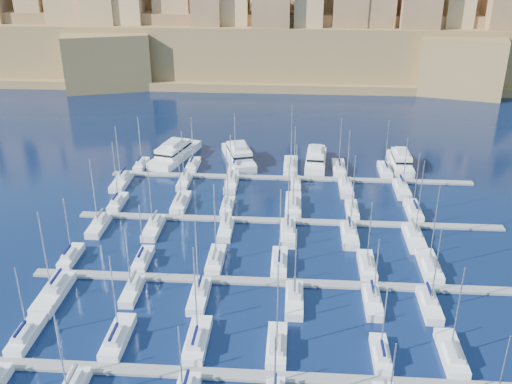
# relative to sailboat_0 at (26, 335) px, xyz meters

# --- Properties ---
(ground) EXTENTS (600.00, 600.00, 0.00)m
(ground) POSITION_rel_sailboat_0_xyz_m (35.98, 28.76, -0.72)
(ground) COLOR #031232
(ground) RESTS_ON ground
(pontoon_near) EXTENTS (84.00, 2.00, 0.40)m
(pontoon_near) POSITION_rel_sailboat_0_xyz_m (35.98, -5.24, -0.52)
(pontoon_near) COLOR slate
(pontoon_near) RESTS_ON ground
(pontoon_mid_near) EXTENTS (84.00, 2.00, 0.40)m
(pontoon_mid_near) POSITION_rel_sailboat_0_xyz_m (35.98, 16.76, -0.52)
(pontoon_mid_near) COLOR slate
(pontoon_mid_near) RESTS_ON ground
(pontoon_mid_far) EXTENTS (84.00, 2.00, 0.40)m
(pontoon_mid_far) POSITION_rel_sailboat_0_xyz_m (35.98, 38.76, -0.52)
(pontoon_mid_far) COLOR slate
(pontoon_mid_far) RESTS_ON ground
(pontoon_far) EXTENTS (84.00, 2.00, 0.40)m
(pontoon_far) POSITION_rel_sailboat_0_xyz_m (35.98, 60.76, -0.52)
(pontoon_far) COLOR slate
(pontoon_far) RESTS_ON ground
(sailboat_0) EXTENTS (2.61, 8.70, 11.79)m
(sailboat_0) POSITION_rel_sailboat_0_xyz_m (0.00, 0.00, 0.00)
(sailboat_0) COLOR white
(sailboat_0) RESTS_ON ground
(sailboat_1) EXTENTS (2.85, 9.51, 13.91)m
(sailboat_1) POSITION_rel_sailboat_0_xyz_m (13.04, 0.40, 0.03)
(sailboat_1) COLOR white
(sailboat_1) RESTS_ON ground
(sailboat_2) EXTENTS (2.92, 9.75, 15.55)m
(sailboat_2) POSITION_rel_sailboat_0_xyz_m (24.24, 0.52, 0.04)
(sailboat_2) COLOR white
(sailboat_2) RESTS_ON ground
(sailboat_3) EXTENTS (2.71, 9.03, 13.72)m
(sailboat_3) POSITION_rel_sailboat_0_xyz_m (35.30, 0.16, 0.02)
(sailboat_3) COLOR white
(sailboat_3) RESTS_ON ground
(sailboat_4) EXTENTS (2.29, 7.63, 11.24)m
(sailboat_4) POSITION_rel_sailboat_0_xyz_m (49.32, -0.52, -0.01)
(sailboat_4) COLOR white
(sailboat_4) RESTS_ON ground
(sailboat_5) EXTENTS (2.80, 9.32, 14.18)m
(sailboat_5) POSITION_rel_sailboat_0_xyz_m (58.83, 0.31, 0.03)
(sailboat_5) COLOR white
(sailboat_5) RESTS_ON ground
(sailboat_12) EXTENTS (2.32, 7.72, 11.93)m
(sailboat_12) POSITION_rel_sailboat_0_xyz_m (-1.63, 21.52, -0.01)
(sailboat_12) COLOR white
(sailboat_12) RESTS_ON ground
(sailboat_13) EXTENTS (2.34, 7.79, 11.19)m
(sailboat_13) POSITION_rel_sailboat_0_xyz_m (11.24, 21.55, -0.01)
(sailboat_13) COLOR white
(sailboat_13) RESTS_ON ground
(sailboat_14) EXTENTS (2.69, 8.96, 15.14)m
(sailboat_14) POSITION_rel_sailboat_0_xyz_m (23.88, 22.13, 0.03)
(sailboat_14) COLOR white
(sailboat_14) RESTS_ON ground
(sailboat_15) EXTENTS (2.67, 8.91, 14.56)m
(sailboat_15) POSITION_rel_sailboat_0_xyz_m (34.92, 22.11, 0.03)
(sailboat_15) COLOR white
(sailboat_15) RESTS_ON ground
(sailboat_16) EXTENTS (2.68, 8.92, 12.75)m
(sailboat_16) POSITION_rel_sailboat_0_xyz_m (49.84, 22.11, 0.01)
(sailboat_16) COLOR white
(sailboat_16) RESTS_ON ground
(sailboat_17) EXTENTS (2.98, 9.95, 15.71)m
(sailboat_17) POSITION_rel_sailboat_0_xyz_m (60.44, 22.62, 0.04)
(sailboat_17) COLOR white
(sailboat_17) RESTS_ON ground
(sailboat_18) EXTENTS (3.33, 11.11, 15.62)m
(sailboat_18) POSITION_rel_sailboat_0_xyz_m (-0.17, 10.34, 0.06)
(sailboat_18) COLOR white
(sailboat_18) RESTS_ON ground
(sailboat_19) EXTENTS (2.35, 7.82, 12.29)m
(sailboat_19) POSITION_rel_sailboat_0_xyz_m (11.95, 11.95, -0.00)
(sailboat_19) COLOR white
(sailboat_19) RESTS_ON ground
(sailboat_20) EXTENTS (2.71, 9.03, 14.63)m
(sailboat_20) POSITION_rel_sailboat_0_xyz_m (22.78, 11.36, 0.03)
(sailboat_20) COLOR white
(sailboat_20) RESTS_ON ground
(sailboat_21) EXTENTS (2.73, 9.11, 13.64)m
(sailboat_21) POSITION_rel_sailboat_0_xyz_m (37.59, 11.32, 0.02)
(sailboat_21) COLOR white
(sailboat_21) RESTS_ON ground
(sailboat_22) EXTENTS (2.55, 8.49, 12.19)m
(sailboat_22) POSITION_rel_sailboat_0_xyz_m (49.59, 11.62, 0.00)
(sailboat_22) COLOR white
(sailboat_22) RESTS_ON ground
(sailboat_23) EXTENTS (2.61, 8.70, 14.10)m
(sailboat_23) POSITION_rel_sailboat_0_xyz_m (58.17, 11.52, 0.02)
(sailboat_23) COLOR white
(sailboat_23) RESTS_ON ground
(sailboat_24) EXTENTS (2.44, 8.15, 14.33)m
(sailboat_24) POSITION_rel_sailboat_0_xyz_m (0.12, 43.73, 0.02)
(sailboat_24) COLOR white
(sailboat_24) RESTS_ON ground
(sailboat_25) EXTENTS (2.91, 9.71, 13.54)m
(sailboat_25) POSITION_rel_sailboat_0_xyz_m (13.39, 44.50, 0.02)
(sailboat_25) COLOR white
(sailboat_25) RESTS_ON ground
(sailboat_26) EXTENTS (2.38, 7.94, 13.27)m
(sailboat_26) POSITION_rel_sailboat_0_xyz_m (23.43, 43.63, 0.01)
(sailboat_26) COLOR white
(sailboat_26) RESTS_ON ground
(sailboat_27) EXTENTS (3.22, 10.74, 17.95)m
(sailboat_27) POSITION_rel_sailboat_0_xyz_m (37.02, 45.01, 0.07)
(sailboat_27) COLOR white
(sailboat_27) RESTS_ON ground
(sailboat_28) EXTENTS (2.41, 8.02, 12.72)m
(sailboat_28) POSITION_rel_sailboat_0_xyz_m (49.06, 43.67, 0.00)
(sailboat_28) COLOR white
(sailboat_28) RESTS_ON ground
(sailboat_29) EXTENTS (2.75, 9.16, 13.37)m
(sailboat_29) POSITION_rel_sailboat_0_xyz_m (61.56, 44.23, 0.02)
(sailboat_29) COLOR white
(sailboat_29) RESTS_ON ground
(sailboat_30) EXTENTS (2.67, 8.91, 14.87)m
(sailboat_30) POSITION_rel_sailboat_0_xyz_m (-0.50, 33.42, 0.03)
(sailboat_30) COLOR white
(sailboat_30) RESTS_ON ground
(sailboat_31) EXTENTS (2.82, 9.39, 14.26)m
(sailboat_31) POSITION_rel_sailboat_0_xyz_m (10.34, 33.18, 0.03)
(sailboat_31) COLOR white
(sailboat_31) RESTS_ON ground
(sailboat_32) EXTENTS (2.54, 8.47, 11.56)m
(sailboat_32) POSITION_rel_sailboat_0_xyz_m (24.29, 33.63, -0.00)
(sailboat_32) COLOR white
(sailboat_32) RESTS_ON ground
(sailboat_33) EXTENTS (2.94, 9.81, 15.25)m
(sailboat_33) POSITION_rel_sailboat_0_xyz_m (36.11, 32.98, 0.04)
(sailboat_33) COLOR white
(sailboat_33) RESTS_ON ground
(sailboat_34) EXTENTS (2.90, 9.68, 16.21)m
(sailboat_34) POSITION_rel_sailboat_0_xyz_m (47.72, 33.04, 0.05)
(sailboat_34) COLOR white
(sailboat_34) RESTS_ON ground
(sailboat_35) EXTENTS (3.03, 10.10, 16.56)m
(sailboat_35) POSITION_rel_sailboat_0_xyz_m (59.65, 32.84, 0.05)
(sailboat_35) COLOR white
(sailboat_35) RESTS_ON ground
(sailboat_36) EXTENTS (2.29, 7.65, 12.96)m
(sailboat_36) POSITION_rel_sailboat_0_xyz_m (-0.48, 65.49, 0.01)
(sailboat_36) COLOR white
(sailboat_36) RESTS_ON ground
(sailboat_37) EXTENTS (2.58, 8.60, 12.94)m
(sailboat_37) POSITION_rel_sailboat_0_xyz_m (12.27, 65.95, 0.01)
(sailboat_37) COLOR white
(sailboat_37) RESTS_ON ground
(sailboat_38) EXTENTS (2.72, 9.06, 14.20)m
(sailboat_38) POSITION_rel_sailboat_0_xyz_m (22.62, 66.18, 0.02)
(sailboat_38) COLOR white
(sailboat_38) RESTS_ON ground
(sailboat_39) EXTENTS (3.27, 10.90, 16.20)m
(sailboat_39) POSITION_rel_sailboat_0_xyz_m (36.13, 67.08, 0.06)
(sailboat_39) COLOR white
(sailboat_39) RESTS_ON ground
(sailboat_40) EXTENTS (2.95, 9.84, 13.53)m
(sailboat_40) POSITION_rel_sailboat_0_xyz_m (47.78, 66.56, 0.03)
(sailboat_40) COLOR white
(sailboat_40) RESTS_ON ground
(sailboat_41) EXTENTS (2.68, 8.95, 13.18)m
(sailboat_41) POSITION_rel_sailboat_0_xyz_m (58.70, 66.12, 0.01)
(sailboat_41) COLOR white
(sailboat_41) RESTS_ON ground
(sailboat_42) EXTENTS (3.05, 10.18, 14.39)m
(sailboat_42) POSITION_rel_sailboat_0_xyz_m (-2.24, 54.80, 0.04)
(sailboat_42) COLOR white
(sailboat_42) RESTS_ON ground
(sailboat_43) EXTENTS (2.45, 8.16, 13.25)m
(sailboat_43) POSITION_rel_sailboat_0_xyz_m (12.07, 55.79, 0.01)
(sailboat_43) COLOR white
(sailboat_43) RESTS_ON ground
(sailboat_44) EXTENTS (2.67, 8.88, 12.76)m
(sailboat_44) POSITION_rel_sailboat_0_xyz_m (22.92, 55.43, 0.01)
(sailboat_44) COLOR white
(sailboat_44) RESTS_ON ground
(sailboat_45) EXTENTS (2.25, 7.49, 10.71)m
(sailboat_45) POSITION_rel_sailboat_0_xyz_m (37.47, 56.11, -0.02)
(sailboat_45) COLOR white
(sailboat_45) RESTS_ON ground
(sailboat_46) EXTENTS (2.83, 9.44, 14.68)m
(sailboat_46) POSITION_rel_sailboat_0_xyz_m (48.63, 55.16, 0.03)
(sailboat_46) COLOR white
(sailboat_46) RESTS_ON ground
(sailboat_47) EXTENTS (2.85, 9.50, 13.14)m
(sailboat_47) POSITION_rel_sailboat_0_xyz_m (60.93, 55.13, 0.02)
(sailboat_47) COLOR white
(sailboat_47) RESTS_ON ground
(motor_yacht_a) EXTENTS (10.68, 20.46, 5.25)m
(motor_yacht_a) POSITION_rel_sailboat_0_xyz_m (6.56, 71.70, 1.01)
(motor_yacht_a) COLOR white
(motor_yacht_a) RESTS_ON ground
(motor_yacht_b) EXTENTS (10.56, 19.07, 5.25)m
(motor_yacht_b) POSITION_rel_sailboat_0_xyz_m (23.05, 71.05, 1.01)
(motor_yacht_b) COLOR white
(motor_yacht_b) RESTS_ON ground
(motor_yacht_c) EXTENTS (5.77, 16.02, 5.25)m
(motor_yacht_c) POSITION_rel_sailboat_0_xyz_m (42.28, 69.82, 1.01)
(motor_yacht_c) COLOR white
(motor_yacht_c) RESTS_ON ground
(motor_yacht_d) EXTENTS (4.57, 15.22, 5.25)m
(motor_yacht_d) POSITION_rel_sailboat_0_xyz_m (62.85, 69.57, 1.01)
(motor_yacht_d) COLOR white
(motor_yacht_d) RESTS_ON ground
(fortified_city) EXTENTS (460.00, 108.95, 59.52)m
(fortified_city) POSITION_rel_sailboat_0_xyz_m (35.79, 184.02, 14.02)
(fortified_city) COLOR brown
(fortified_city) RESTS_ON ground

